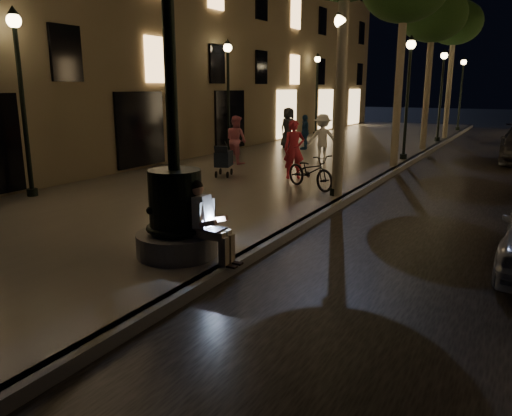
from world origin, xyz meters
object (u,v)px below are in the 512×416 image
Objects in this scene: lamp_curb_a at (339,79)px; lamp_curb_c at (442,83)px; seated_man_laptop at (206,219)px; stroller at (224,159)px; lamp_left_a at (20,79)px; lamp_left_c at (317,84)px; pedestrian_white at (322,138)px; pedestrian_blue at (305,132)px; tree_third at (433,16)px; pedestrian_red at (294,149)px; pedestrian_dark at (288,128)px; lamp_left_b at (228,83)px; lamp_curb_b at (408,82)px; fountain_lamppost at (175,198)px; lamp_curb_d at (462,84)px; tree_far at (455,24)px; pedestrian_pink at (236,140)px; bicycle at (310,171)px.

lamp_curb_a and lamp_curb_c have the same top height.
stroller is (-4.13, 7.04, -0.15)m from seated_man_laptop.
lamp_left_a and lamp_left_c have the same top height.
pedestrian_blue is (-2.22, 3.45, -0.12)m from pedestrian_white.
stroller is at bearing -111.05° from tree_third.
lamp_left_c is at bearing 113.93° from lamp_curb_a.
pedestrian_white is (-2.50, 11.59, 0.20)m from seated_man_laptop.
pedestrian_red is 8.36m from pedestrian_dark.
lamp_left_b is at bearing -90.00° from lamp_left_c.
lamp_curb_c is at bearing 90.00° from lamp_curb_b.
fountain_lamppost is 30.08m from lamp_curb_d.
lamp_curb_b is at bearing 59.39° from lamp_left_a.
lamp_curb_a and lamp_curb_b have the same top height.
tree_far is at bearing 71.93° from lamp_left_a.
pedestrian_white is 4.93m from pedestrian_dark.
lamp_curb_b is at bearing -90.00° from tree_third.
lamp_left_b is at bearing 120.30° from seated_man_laptop.
lamp_curb_c is 7.10m from lamp_left_c.
stroller is 2.31m from pedestrian_red.
seated_man_laptop is 0.28× the size of lamp_curb_b.
pedestrian_pink is (-5.19, 9.61, 0.19)m from seated_man_laptop.
lamp_curb_c is at bearing -92.29° from tree_far.
tree_far is 17.14m from pedestrian_red.
fountain_lamppost is at bearing -96.65° from lamp_curb_a.
pedestrian_pink is (1.82, -2.39, -2.13)m from lamp_left_b.
bicycle is (1.63, -5.06, -0.42)m from pedestrian_white.
lamp_curb_a is at bearing -40.20° from lamp_left_b.
pedestrian_blue is at bearing 80.00° from lamp_left_a.
tree_far is at bearing 24.00° from bicycle.
lamp_curb_a is 11.18m from pedestrian_dark.
lamp_curb_d is at bearing 1.93° from pedestrian_dark.
lamp_curb_b is at bearing -79.35° from pedestrian_dark.
lamp_curb_b is at bearing -120.20° from pedestrian_pink.
tree_far reaches higher than lamp_curb_d.
seated_man_laptop is at bearing -90.23° from lamp_curb_c.
lamp_left_c is at bearing 49.06° from bicycle.
lamp_curb_a is 2.52× the size of bicycle.
lamp_curb_d is 1.00× the size of lamp_left_b.
tree_third is 9.74m from lamp_left_b.
lamp_left_a is 10.00m from lamp_left_b.
seated_man_laptop is 18.74m from tree_third.
pedestrian_dark reaches higher than seated_man_laptop.
tree_far is at bearing 89.60° from seated_man_laptop.
lamp_curb_c is 2.52× the size of pedestrian_dark.
lamp_curb_c is 21.22m from lamp_left_a.
lamp_left_c is at bearing -164.43° from tree_far.
stroller is (-3.52, 7.04, -0.44)m from fountain_lamppost.
lamp_left_b is at bearing -45.02° from pedestrian_blue.
pedestrian_red is at bearing 171.16° from pedestrian_pink.
tree_third is 3.96× the size of pedestrian_pink.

